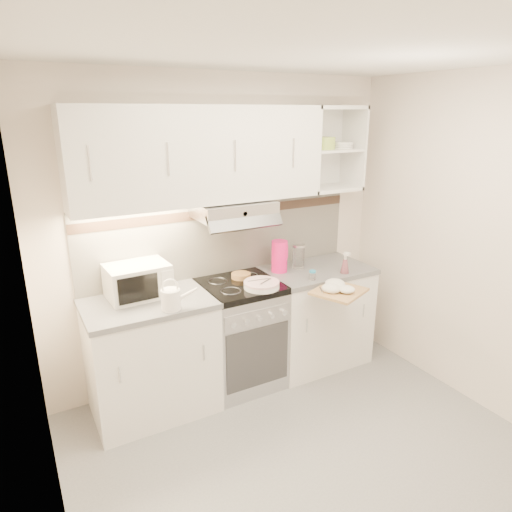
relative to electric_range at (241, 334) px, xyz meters
The scene contains 17 objects.
ground 1.19m from the electric_range, 90.00° to the right, with size 3.00×3.00×0.00m, color gray.
room_shell 1.39m from the electric_range, 89.81° to the right, with size 3.04×2.84×2.52m.
base_cabinet_left 0.75m from the electric_range, behind, with size 0.90×0.60×0.86m, color white.
worktop_left 0.86m from the electric_range, behind, with size 0.92×0.62×0.04m, color slate.
base_cabinet_right 0.75m from the electric_range, ahead, with size 0.90×0.60×0.86m, color white.
worktop_right 0.86m from the electric_range, ahead, with size 0.92×0.62×0.04m, color slate.
electric_range is the anchor object (origin of this frame).
microwave 0.97m from the electric_range, behind, with size 0.45×0.35×0.25m.
watering_can 0.86m from the electric_range, 160.79° to the right, with size 0.26×0.13×0.22m.
plate_stack 0.52m from the electric_range, 60.61° to the right, with size 0.28×0.28×0.06m.
bread_loaf 0.48m from the electric_range, 58.61° to the left, with size 0.16×0.16×0.04m, color #9A6238.
pink_pitcher 0.72m from the electric_range, 11.12° to the left, with size 0.14×0.14×0.27m.
glass_jar 0.83m from the electric_range, ahead, with size 0.11×0.11×0.21m.
spice_jar 0.77m from the electric_range, 21.90° to the right, with size 0.05×0.05×0.08m.
spray_bottle 1.05m from the electric_range, 14.02° to the right, with size 0.07×0.07×0.20m.
cutting_board 0.89m from the electric_range, 36.89° to the right, with size 0.38×0.34×0.02m, color tan.
dish_towel 0.88m from the electric_range, 39.83° to the right, with size 0.28×0.24×0.08m, color white, non-canonical shape.
Camera 1 is at (-1.53, -1.93, 2.20)m, focal length 32.00 mm.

